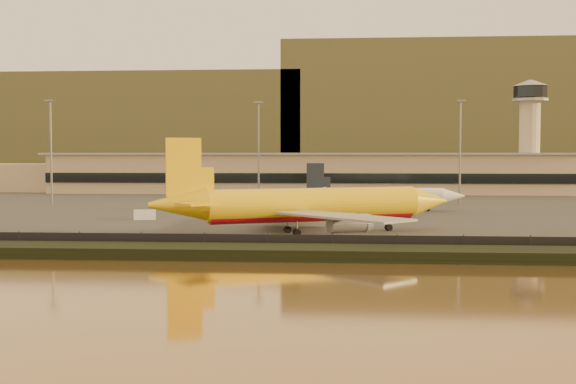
# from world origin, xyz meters

# --- Properties ---
(ground) EXTENTS (900.00, 900.00, 0.00)m
(ground) POSITION_xyz_m (0.00, 0.00, 0.00)
(ground) COLOR black
(ground) RESTS_ON ground
(embankment) EXTENTS (320.00, 7.00, 1.40)m
(embankment) POSITION_xyz_m (0.00, -17.00, 0.70)
(embankment) COLOR black
(embankment) RESTS_ON ground
(tarmac) EXTENTS (320.00, 220.00, 0.20)m
(tarmac) POSITION_xyz_m (0.00, 95.00, 0.10)
(tarmac) COLOR #2D2D2D
(tarmac) RESTS_ON ground
(perimeter_fence) EXTENTS (300.00, 0.05, 2.20)m
(perimeter_fence) POSITION_xyz_m (0.00, -13.00, 1.30)
(perimeter_fence) COLOR black
(perimeter_fence) RESTS_ON tarmac
(terminal_building) EXTENTS (202.00, 25.00, 12.60)m
(terminal_building) POSITION_xyz_m (-14.52, 125.55, 6.25)
(terminal_building) COLOR tan
(terminal_building) RESTS_ON tarmac
(control_tower) EXTENTS (11.20, 11.20, 35.50)m
(control_tower) POSITION_xyz_m (70.00, 131.00, 21.66)
(control_tower) COLOR tan
(control_tower) RESTS_ON tarmac
(apron_light_masts) EXTENTS (152.20, 12.20, 25.40)m
(apron_light_masts) POSITION_xyz_m (15.00, 75.00, 15.70)
(apron_light_masts) COLOR slate
(apron_light_masts) RESTS_ON tarmac
(distant_hills) EXTENTS (470.00, 160.00, 70.00)m
(distant_hills) POSITION_xyz_m (-20.74, 340.00, 31.39)
(distant_hills) COLOR brown
(distant_hills) RESTS_ON ground
(dhl_cargo_jet) EXTENTS (46.32, 43.86, 14.51)m
(dhl_cargo_jet) POSITION_xyz_m (6.04, 7.76, 4.53)
(dhl_cargo_jet) COLOR #E4B30C
(dhl_cargo_jet) RESTS_ON tarmac
(white_narrowbody_jet) EXTENTS (35.65, 34.89, 10.27)m
(white_narrowbody_jet) POSITION_xyz_m (19.46, 53.56, 3.26)
(white_narrowbody_jet) COLOR white
(white_narrowbody_jet) RESTS_ON tarmac
(gse_vehicle_yellow) EXTENTS (4.63, 3.29, 1.91)m
(gse_vehicle_yellow) POSITION_xyz_m (4.66, 28.70, 1.15)
(gse_vehicle_yellow) COLOR #E4B30C
(gse_vehicle_yellow) RESTS_ON tarmac
(gse_vehicle_white) EXTENTS (4.35, 2.77, 1.81)m
(gse_vehicle_white) POSITION_xyz_m (-25.50, 29.70, 1.10)
(gse_vehicle_white) COLOR white
(gse_vehicle_white) RESTS_ON tarmac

